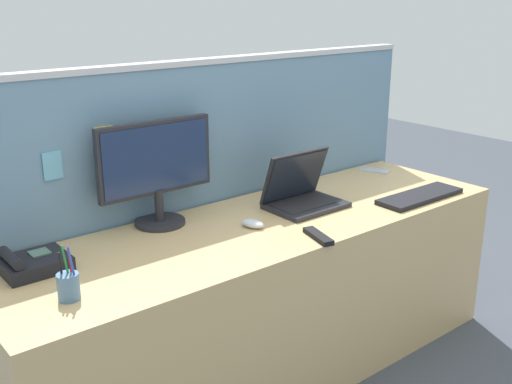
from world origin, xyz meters
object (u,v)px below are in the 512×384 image
at_px(desk_phone, 33,263).
at_px(tv_remote, 318,236).
at_px(desktop_monitor, 156,166).
at_px(computer_mouse_right_hand, 253,223).
at_px(keyboard_main, 420,196).
at_px(cell_phone_silver_slab, 374,170).
at_px(pen_cup, 68,286).
at_px(laptop, 301,192).

xyz_separation_m(desk_phone, tv_remote, (0.96, -0.40, -0.02)).
relative_size(desktop_monitor, computer_mouse_right_hand, 5.00).
bearing_deg(keyboard_main, tv_remote, -175.09).
bearing_deg(computer_mouse_right_hand, cell_phone_silver_slab, -2.93).
xyz_separation_m(desktop_monitor, desk_phone, (-0.56, -0.13, -0.21)).
distance_m(desktop_monitor, cell_phone_silver_slab, 1.31).
relative_size(keyboard_main, pen_cup, 2.59).
height_order(keyboard_main, cell_phone_silver_slab, keyboard_main).
distance_m(desktop_monitor, pen_cup, 0.71).
relative_size(desktop_monitor, pen_cup, 2.82).
distance_m(computer_mouse_right_hand, tv_remote, 0.28).
xyz_separation_m(laptop, tv_remote, (-0.21, -0.32, -0.05)).
xyz_separation_m(pen_cup, cell_phone_silver_slab, (1.83, 0.35, -0.04)).
xyz_separation_m(keyboard_main, tv_remote, (-0.70, -0.05, -0.00)).
bearing_deg(tv_remote, cell_phone_silver_slab, 43.53).
bearing_deg(pen_cup, desktop_monitor, 35.76).
bearing_deg(computer_mouse_right_hand, laptop, -3.96).
relative_size(keyboard_main, computer_mouse_right_hand, 4.58).
height_order(laptop, cell_phone_silver_slab, laptop).
xyz_separation_m(laptop, cell_phone_silver_slab, (0.68, 0.16, -0.06)).
bearing_deg(cell_phone_silver_slab, laptop, 167.01).
xyz_separation_m(pen_cup, tv_remote, (0.94, -0.13, -0.04)).
distance_m(desk_phone, computer_mouse_right_hand, 0.85).
relative_size(laptop, cell_phone_silver_slab, 2.18).
distance_m(pen_cup, tv_remote, 0.95).
xyz_separation_m(desktop_monitor, pen_cup, (-0.55, -0.40, -0.20)).
height_order(desktop_monitor, pen_cup, desktop_monitor).
height_order(desktop_monitor, cell_phone_silver_slab, desktop_monitor).
height_order(keyboard_main, tv_remote, keyboard_main).
relative_size(pen_cup, tv_remote, 1.04).
xyz_separation_m(keyboard_main, cell_phone_silver_slab, (0.19, 0.43, -0.01)).
height_order(cell_phone_silver_slab, tv_remote, tv_remote).
distance_m(desktop_monitor, computer_mouse_right_hand, 0.45).
xyz_separation_m(cell_phone_silver_slab, tv_remote, (-0.89, -0.48, 0.01)).
height_order(desktop_monitor, tv_remote, desktop_monitor).
distance_m(pen_cup, cell_phone_silver_slab, 1.87).
height_order(keyboard_main, pen_cup, pen_cup).
bearing_deg(desk_phone, tv_remote, -22.82).
distance_m(desktop_monitor, keyboard_main, 1.22).
height_order(laptop, pen_cup, laptop).
bearing_deg(pen_cup, cell_phone_silver_slab, 10.82).
height_order(desk_phone, tv_remote, desk_phone).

